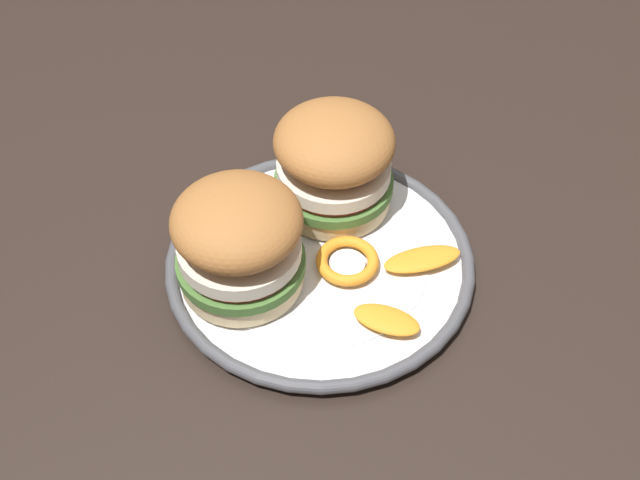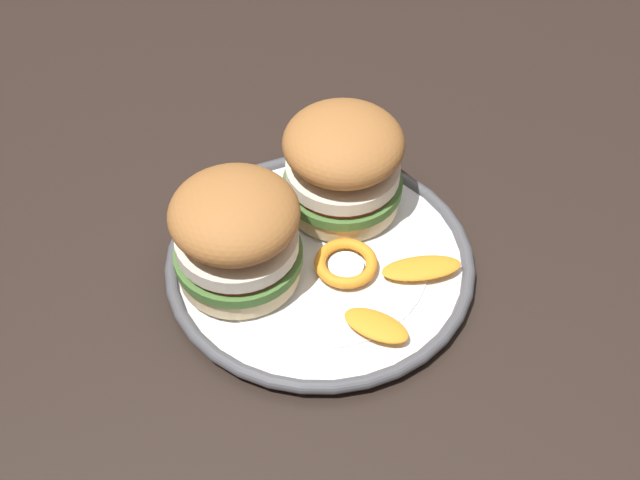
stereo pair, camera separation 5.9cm
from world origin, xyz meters
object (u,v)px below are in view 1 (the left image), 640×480
Objects in this scene: dinner_plate at (320,262)px; sandwich_half_right at (334,161)px; dining_table at (289,261)px; sandwich_half_left at (238,240)px.

sandwich_half_right is at bearing -179.31° from dinner_plate.
sandwich_half_left is at bearing -7.60° from dining_table.
dining_table is at bearing -89.76° from sandwich_half_right.
sandwich_half_left is 0.96× the size of sandwich_half_right.
dining_table is 0.19m from sandwich_half_left.
dining_table is 0.13m from dinner_plate.
dinner_plate is at bearing 121.45° from sandwich_half_left.
dinner_plate reaches higher than dining_table.
dining_table is at bearing 172.40° from sandwich_half_left.
sandwich_half_right is (-0.00, 0.05, 0.15)m from dining_table.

